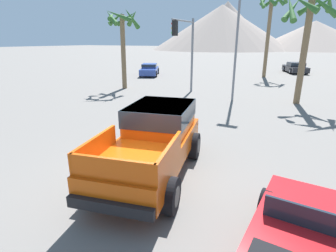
{
  "coord_description": "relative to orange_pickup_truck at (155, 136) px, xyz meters",
  "views": [
    {
      "loc": [
        3.67,
        -5.73,
        3.68
      ],
      "look_at": [
        0.08,
        0.95,
        1.2
      ],
      "focal_mm": 28.0,
      "sensor_mm": 36.0,
      "label": 1
    }
  ],
  "objects": [
    {
      "name": "palm_tree_tall",
      "position": [
        -0.61,
        23.16,
        5.11
      ],
      "size": [
        3.02,
        2.94,
        8.27
      ],
      "color": "brown",
      "rests_on": "ground_plane"
    },
    {
      "name": "ground_plane",
      "position": [
        0.01,
        -0.31,
        -1.07
      ],
      "size": [
        320.0,
        320.0,
        0.0
      ],
      "primitive_type": "plane",
      "color": "slate"
    },
    {
      "name": "palm_tree_leaning",
      "position": [
        -9.34,
        10.88,
        3.43
      ],
      "size": [
        2.45,
        2.77,
        5.95
      ],
      "color": "brown",
      "rests_on": "ground_plane"
    },
    {
      "name": "parked_car_dark",
      "position": [
        1.98,
        29.1,
        -0.44
      ],
      "size": [
        3.27,
        4.86,
        1.21
      ],
      "rotation": [
        0.0,
        0.0,
        0.35
      ],
      "color": "#232328",
      "rests_on": "ground_plane"
    },
    {
      "name": "traffic_light_main",
      "position": [
        -4.12,
        10.84,
        2.53
      ],
      "size": [
        0.38,
        3.26,
        5.15
      ],
      "rotation": [
        0.0,
        0.0,
        4.71
      ],
      "color": "slate",
      "rests_on": "ground_plane"
    },
    {
      "name": "parked_car_blue",
      "position": [
        -12.04,
        18.86,
        -0.43
      ],
      "size": [
        3.55,
        4.84,
        1.25
      ],
      "rotation": [
        0.0,
        0.0,
        3.6
      ],
      "color": "#334C9E",
      "rests_on": "ground_plane"
    },
    {
      "name": "street_lamp_post",
      "position": [
        -0.51,
        10.43,
        3.53
      ],
      "size": [
        0.9,
        0.24,
        7.64
      ],
      "color": "slate",
      "rests_on": "ground_plane"
    },
    {
      "name": "orange_pickup_truck",
      "position": [
        0.0,
        0.0,
        0.0
      ],
      "size": [
        3.01,
        5.36,
        1.87
      ],
      "rotation": [
        0.0,
        0.0,
        0.23
      ],
      "color": "#CC4C0C",
      "rests_on": "ground_plane"
    },
    {
      "name": "palm_tree_short",
      "position": [
        3.08,
        11.4,
        3.62
      ],
      "size": [
        2.9,
        2.84,
        6.23
      ],
      "color": "brown",
      "rests_on": "ground_plane"
    },
    {
      "name": "distant_mountain_range",
      "position": [
        -26.5,
        115.04,
        7.73
      ],
      "size": [
        85.26,
        72.2,
        21.38
      ],
      "color": "gray",
      "rests_on": "ground_plane"
    }
  ]
}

